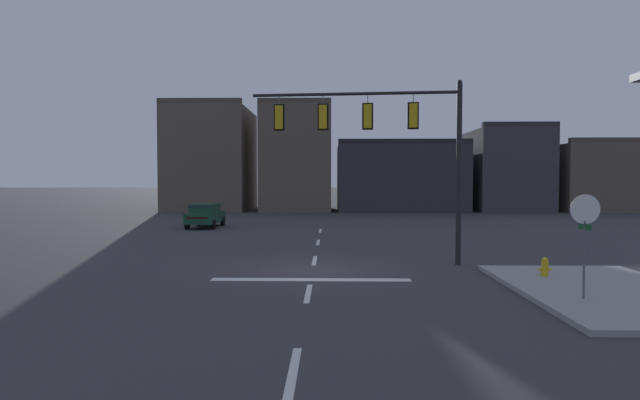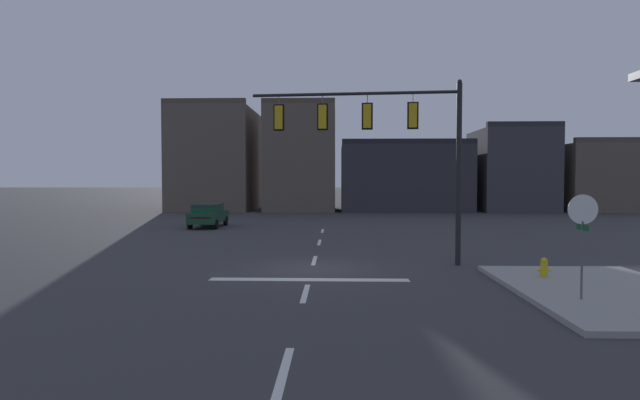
{
  "view_description": "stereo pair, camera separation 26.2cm",
  "coord_description": "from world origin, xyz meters",
  "px_view_note": "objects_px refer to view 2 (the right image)",
  "views": [
    {
      "loc": [
        0.62,
        -18.55,
        3.2
      ],
      "look_at": [
        0.2,
        2.72,
        2.38
      ],
      "focal_mm": 29.23,
      "sensor_mm": 36.0,
      "label": 1
    },
    {
      "loc": [
        0.88,
        -18.55,
        3.2
      ],
      "look_at": [
        0.2,
        2.72,
        2.38
      ],
      "focal_mm": 29.23,
      "sensor_mm": 36.0,
      "label": 2
    }
  ],
  "objects_px": {
    "stop_sign": "(583,221)",
    "car_lot_nearside": "(208,215)",
    "fire_hydrant": "(544,271)",
    "signal_mast_near_side": "(385,133)"
  },
  "relations": [
    {
      "from": "signal_mast_near_side",
      "to": "fire_hydrant",
      "type": "relative_size",
      "value": 10.54
    },
    {
      "from": "car_lot_nearside",
      "to": "fire_hydrant",
      "type": "bearing_deg",
      "value": -50.27
    },
    {
      "from": "stop_sign",
      "to": "fire_hydrant",
      "type": "bearing_deg",
      "value": 84.67
    },
    {
      "from": "stop_sign",
      "to": "fire_hydrant",
      "type": "relative_size",
      "value": 3.77
    },
    {
      "from": "signal_mast_near_side",
      "to": "car_lot_nearside",
      "type": "relative_size",
      "value": 1.77
    },
    {
      "from": "stop_sign",
      "to": "car_lot_nearside",
      "type": "xyz_separation_m",
      "value": [
        -14.94,
        21.46,
        -1.29
      ]
    },
    {
      "from": "signal_mast_near_side",
      "to": "stop_sign",
      "type": "bearing_deg",
      "value": -55.41
    },
    {
      "from": "stop_sign",
      "to": "car_lot_nearside",
      "type": "distance_m",
      "value": 26.18
    },
    {
      "from": "car_lot_nearside",
      "to": "fire_hydrant",
      "type": "xyz_separation_m",
      "value": [
        15.23,
        -18.33,
        -0.53
      ]
    },
    {
      "from": "car_lot_nearside",
      "to": "fire_hydrant",
      "type": "height_order",
      "value": "car_lot_nearside"
    }
  ]
}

